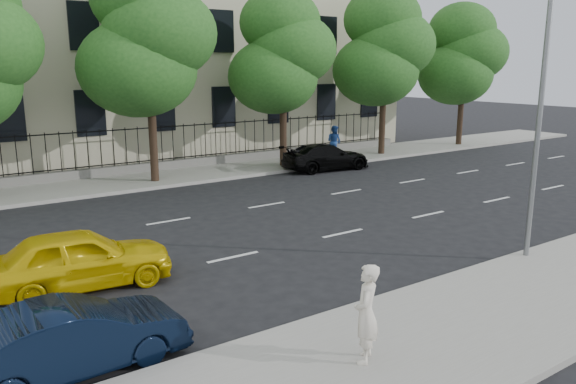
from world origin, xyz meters
The scene contains 15 objects.
ground centered at (0.00, 0.00, 0.00)m, with size 120.00×120.00×0.00m, color black.
near_sidewalk centered at (0.00, -4.00, 0.07)m, with size 60.00×4.00×0.15m, color gray.
far_sidewalk centered at (0.00, 14.00, 0.07)m, with size 60.00×4.00×0.15m, color gray.
lane_markings centered at (0.00, 4.75, 0.01)m, with size 49.60×4.62×0.01m, color silver, non-canonical shape.
iron_fence centered at (0.00, 15.70, 0.65)m, with size 30.00×0.50×2.20m.
street_light centered at (2.50, -1.77, 5.15)m, with size 0.25×3.32×8.05m.
tree_c centered at (-1.96, 13.36, 6.41)m, with size 5.89×5.50×9.80m.
tree_d centered at (5.04, 13.36, 5.84)m, with size 5.34×4.94×8.84m.
tree_e centered at (12.04, 13.36, 6.20)m, with size 5.71×5.31×9.46m.
tree_f centered at (19.04, 13.36, 5.88)m, with size 5.52×5.12×9.01m.
yellow_taxi centered at (-8.06, 2.68, 0.73)m, with size 1.72×4.28×1.46m, color #DBBA0A.
navy_sedan centered at (-9.21, -1.20, 0.64)m, with size 1.36×3.91×1.29m, color black.
black_sedan centered at (6.48, 11.50, 0.67)m, with size 1.89×4.64×1.35m, color black.
woman_near centered at (-4.96, -3.97, 1.04)m, with size 0.65×0.43×1.78m, color silver.
pedestrian_far centered at (8.77, 13.65, 1.05)m, with size 0.88×0.68×1.80m, color navy.
Camera 1 is at (-11.21, -10.59, 5.24)m, focal length 35.00 mm.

